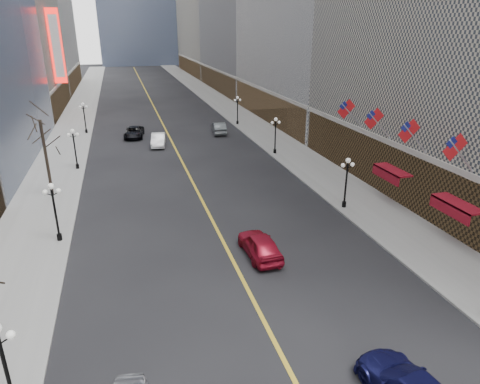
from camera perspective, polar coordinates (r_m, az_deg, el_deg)
sidewalk_east at (r=75.53m, az=0.49°, el=9.72°), size 6.00×230.00×0.15m
sidewalk_west at (r=73.11m, az=-21.33°, el=7.89°), size 6.00×230.00×0.15m
lane_line at (r=82.79m, az=-10.99°, el=10.31°), size 0.25×200.00×0.02m
streetlamp_east_1 at (r=38.09m, az=14.02°, el=1.88°), size 1.26×0.44×4.52m
streetlamp_east_2 at (r=53.82m, az=4.74°, el=8.03°), size 1.26×0.44×4.52m
streetlamp_east_3 at (r=70.64m, az=-0.34°, el=11.25°), size 1.26×0.44×4.52m
streetlamp_west_0 at (r=20.17m, az=-28.97°, el=-19.11°), size 1.26×0.44×4.52m
streetlamp_west_1 at (r=33.87m, az=-23.52°, el=-1.75°), size 1.26×0.44×4.52m
streetlamp_west_2 at (r=50.92m, az=-21.22°, el=5.90°), size 1.26×0.44×4.52m
streetlamp_west_3 at (r=68.46m, az=-20.06°, el=9.67°), size 1.26×0.44×4.52m
flag_2 at (r=32.70m, az=26.93°, el=5.08°), size 2.87×0.12×2.87m
flag_3 at (r=36.41m, az=21.80°, el=7.31°), size 2.87×0.12×2.87m
flag_4 at (r=40.40m, az=17.61°, el=9.08°), size 2.87×0.12×2.87m
flag_5 at (r=44.60m, az=14.17°, el=10.49°), size 2.87×0.12×2.87m
awning_b at (r=34.46m, az=26.77°, el=-1.58°), size 1.40×4.00×0.93m
awning_c at (r=40.28m, az=19.41°, el=2.61°), size 1.40×4.00×0.93m
theatre_marquee at (r=81.76m, az=-23.28°, el=17.41°), size 2.00×0.55×12.00m
tree_west_far at (r=42.68m, az=-24.91°, el=7.26°), size 3.60×3.60×7.92m
car_nb_mid at (r=59.12m, az=-10.85°, el=6.85°), size 2.42×5.23×1.66m
car_nb_far at (r=64.53m, az=-13.94°, el=7.75°), size 3.30×5.86×1.55m
car_sb_mid at (r=30.11m, az=2.66°, el=-7.05°), size 2.21×5.08×1.71m
car_sb_far at (r=65.13m, az=-2.82°, el=8.54°), size 2.37×5.39×1.72m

